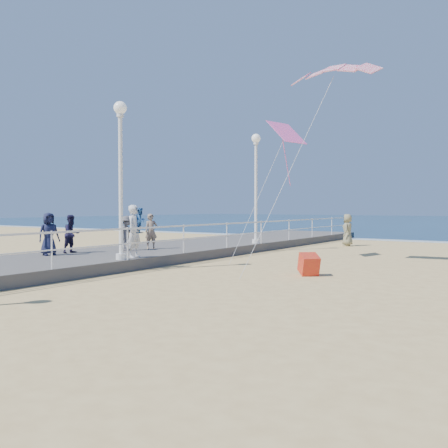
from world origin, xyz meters
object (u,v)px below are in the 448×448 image
Objects in this scene: spectator_7 at (72,234)px; beach_walker_c at (348,230)px; toddler_held at (141,221)px; spectator_2 at (127,233)px; lamp_post_mid at (121,163)px; spectator_6 at (151,231)px; lamp_post_far at (256,176)px; spectator_4 at (49,234)px; box_kite at (309,266)px; woman_holding_toddler at (135,231)px.

beach_walker_c is (5.83, 14.15, -0.25)m from spectator_7.
toddler_held is 0.64× the size of spectator_2.
lamp_post_mid reaches higher than toddler_held.
spectator_6 reaches higher than spectator_2.
lamp_post_mid is 3.75× the size of spectator_2.
lamp_post_far is at bearing 7.65° from spectator_6.
lamp_post_mid is 2.14m from toddler_held.
lamp_post_mid is at bearing -143.26° from spectator_2.
spectator_4 is (-0.95, -3.03, 0.08)m from spectator_2.
spectator_4 reaches higher than box_kite.
lamp_post_far is at bearing -3.20° from spectator_4.
toddler_held is at bearing -114.94° from spectator_6.
woman_holding_toddler reaches higher than beach_walker_c.
spectator_7 is (-3.32, -8.37, -2.52)m from lamp_post_far.
lamp_post_mid is 2.44m from woman_holding_toddler.
lamp_post_mid is 2.88× the size of woman_holding_toddler.
toddler_held is at bearing -130.83° from spectator_2.
spectator_6 is 3.34m from spectator_7.
lamp_post_far reaches higher than spectator_2.
lamp_post_far reaches higher than spectator_7.
toddler_held reaches higher than box_kite.
lamp_post_mid is 4.21m from spectator_7.
lamp_post_mid is at bearing -122.90° from spectator_6.
spectator_4 reaches higher than beach_walker_c.
lamp_post_far reaches higher than box_kite.
beach_walker_c is at bearing 80.32° from lamp_post_mid.
box_kite is (5.74, 2.52, -3.36)m from lamp_post_mid.
spectator_2 is 0.80× the size of beach_walker_c.
lamp_post_far is 8.87× the size of box_kite.
lamp_post_far is 6.20m from spectator_6.
lamp_post_far is 8.62m from woman_holding_toddler.
lamp_post_mid is 8.87× the size of box_kite.
box_kite is at bearing -84.91° from toddler_held.
woman_holding_toddler is 1.30× the size of spectator_2.
spectator_2 is (-2.42, 1.74, -0.59)m from toddler_held.
spectator_4 reaches higher than spectator_6.
woman_holding_toddler is at bearing -88.00° from spectator_7.
lamp_post_mid is 9.00m from lamp_post_far.
lamp_post_far reaches higher than toddler_held.
spectator_7 is 15.30m from beach_walker_c.
spectator_6 is 0.84× the size of beach_walker_c.
woman_holding_toddler is 6.15m from box_kite.
spectator_2 reaches higher than beach_walker_c.
lamp_post_far is 9.28m from box_kite.
spectator_6 is at bearing -110.89° from lamp_post_far.
lamp_post_far reaches higher than woman_holding_toddler.
beach_walker_c is at bearing 61.63° from box_kite.
box_kite is at bearing -77.38° from spectator_7.
woman_holding_toddler is 0.43m from toddler_held.
spectator_6 reaches higher than beach_walker_c.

